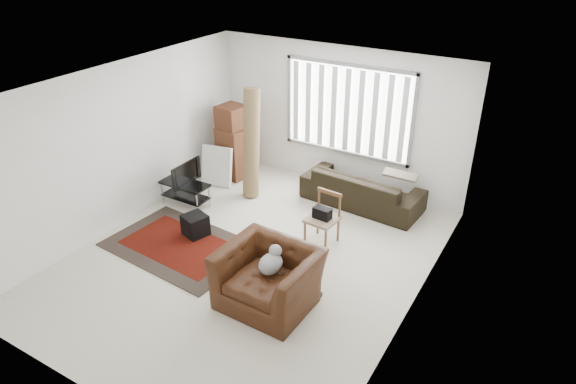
# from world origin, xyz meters

# --- Properties ---
(room) EXTENTS (6.00, 6.02, 2.71)m
(room) POSITION_xyz_m (0.03, 0.51, 1.76)
(room) COLOR beige
(room) RESTS_ON ground
(persian_rug) EXTENTS (2.39, 1.69, 0.02)m
(persian_rug) POSITION_xyz_m (-1.16, -0.30, 0.01)
(persian_rug) COLOR black
(persian_rug) RESTS_ON ground
(tv_stand) EXTENTS (0.90, 0.41, 0.45)m
(tv_stand) POSITION_xyz_m (-1.95, 0.80, 0.33)
(tv_stand) COLOR black
(tv_stand) RESTS_ON ground
(tv) EXTENTS (0.09, 0.73, 0.42)m
(tv) POSITION_xyz_m (-1.95, 0.80, 0.66)
(tv) COLOR black
(tv) RESTS_ON tv_stand
(subwoofer) EXTENTS (0.45, 0.45, 0.36)m
(subwoofer) POSITION_xyz_m (-1.14, 0.09, 0.20)
(subwoofer) COLOR black
(subwoofer) RESTS_ON persian_rug
(moving_boxes) EXTENTS (0.67, 0.62, 1.47)m
(moving_boxes) POSITION_xyz_m (-1.92, 2.26, 0.68)
(moving_boxes) COLOR #552E1A
(moving_boxes) RESTS_ON ground
(white_flatpack) EXTENTS (0.65, 0.34, 0.78)m
(white_flatpack) POSITION_xyz_m (-1.97, 1.76, 0.39)
(white_flatpack) COLOR silver
(white_flatpack) RESTS_ON ground
(rolled_rug) EXTENTS (0.48, 0.68, 2.03)m
(rolled_rug) POSITION_xyz_m (-1.18, 1.83, 1.01)
(rolled_rug) COLOR brown
(rolled_rug) RESTS_ON ground
(sofa) EXTENTS (2.24, 1.10, 0.84)m
(sofa) POSITION_xyz_m (0.79, 2.45, 0.42)
(sofa) COLOR black
(sofa) RESTS_ON ground
(side_chair) EXTENTS (0.50, 0.50, 0.86)m
(side_chair) POSITION_xyz_m (0.74, 0.98, 0.47)
(side_chair) COLOR #887159
(side_chair) RESTS_ON ground
(armchair) EXTENTS (1.28, 1.12, 0.93)m
(armchair) POSITION_xyz_m (0.80, -0.72, 0.47)
(armchair) COLOR #371A0B
(armchair) RESTS_ON ground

